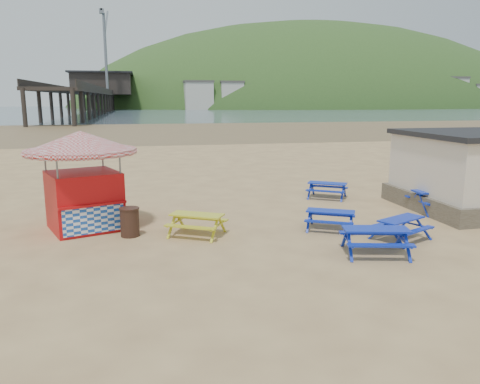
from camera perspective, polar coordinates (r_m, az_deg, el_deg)
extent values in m
plane|color=tan|center=(16.39, 1.90, -4.41)|extent=(400.00, 400.00, 0.00)
plane|color=olive|center=(70.56, -8.90, 7.59)|extent=(400.00, 400.00, 0.00)
plane|color=#455662|center=(185.41, -10.90, 9.76)|extent=(400.00, 400.00, 0.00)
cube|color=#15109E|center=(21.48, 10.61, 1.06)|extent=(1.79, 1.46, 0.05)
cube|color=#15109E|center=(22.08, 10.83, 0.63)|extent=(1.56, 1.10, 0.05)
cube|color=#15109E|center=(20.98, 10.32, 0.10)|extent=(1.56, 1.10, 0.05)
cube|color=#15109E|center=(20.15, 23.19, 0.09)|extent=(2.09, 0.88, 0.06)
cube|color=#15109E|center=(20.78, 22.11, -0.41)|extent=(2.07, 0.37, 0.06)
cube|color=#15109E|center=(19.65, 24.19, -1.21)|extent=(2.07, 0.37, 0.06)
cube|color=#15109E|center=(16.31, 10.98, -2.32)|extent=(1.72, 1.32, 0.04)
cube|color=#15109E|center=(16.89, 11.13, -2.73)|extent=(1.53, 0.96, 0.04)
cube|color=#15109E|center=(15.85, 10.76, -3.65)|extent=(1.53, 0.96, 0.04)
cube|color=#15109E|center=(14.04, 16.25, -4.37)|extent=(1.98, 1.14, 0.05)
cube|color=#15109E|center=(14.70, 15.60, -4.81)|extent=(1.87, 0.69, 0.05)
cube|color=#15109E|center=(13.55, 16.83, -6.25)|extent=(1.87, 0.69, 0.05)
cube|color=#15109E|center=(15.76, 19.06, -3.13)|extent=(1.79, 1.31, 0.05)
cube|color=#15109E|center=(16.12, 17.35, -3.66)|extent=(1.61, 0.94, 0.05)
cube|color=#15109E|center=(15.54, 20.72, -4.44)|extent=(1.61, 0.94, 0.05)
cube|color=gold|center=(15.41, -5.30, -2.77)|extent=(1.84, 1.43, 0.05)
cube|color=gold|center=(16.00, -4.49, -3.23)|extent=(1.63, 1.06, 0.05)
cube|color=gold|center=(14.97, -6.13, -4.28)|extent=(1.63, 1.06, 0.05)
cube|color=#B90D10|center=(16.98, -18.45, -0.98)|extent=(2.82, 2.82, 1.99)
cube|color=#B90D10|center=(15.88, -17.45, -1.56)|extent=(2.09, 0.86, 0.08)
cube|color=#194CB2|center=(16.02, -17.37, -3.28)|extent=(1.88, 0.73, 0.90)
cone|color=silver|center=(16.68, -18.89, 5.89)|extent=(4.86, 4.86, 0.70)
cylinder|color=silver|center=(16.72, -18.81, 4.70)|extent=(4.74, 4.74, 0.18)
cylinder|color=#381E17|center=(15.74, -13.29, -3.64)|extent=(0.61, 0.61, 0.92)
cylinder|color=#381E17|center=(15.63, -13.37, -1.96)|extent=(0.65, 0.65, 0.04)
cube|color=black|center=(190.86, -16.52, 11.34)|extent=(9.00, 220.00, 0.60)
cube|color=black|center=(201.90, -16.35, 12.46)|extent=(22.00, 30.00, 8.00)
cube|color=black|center=(202.06, -16.42, 13.68)|extent=(24.00, 32.00, 0.60)
cylinder|color=slate|center=(180.34, -16.06, 15.85)|extent=(1.00, 1.00, 28.00)
cube|color=slate|center=(195.74, -15.99, 19.30)|extent=(0.60, 25.63, 12.38)
ellipsoid|color=#2D4C1E|center=(263.03, 9.08, 8.04)|extent=(264.00, 144.00, 108.00)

